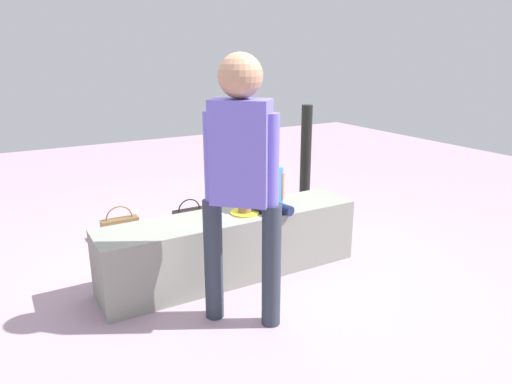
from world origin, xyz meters
TOP-DOWN VIEW (x-y plane):
  - ground_plane at (0.00, 0.00)m, footprint 12.00×12.00m
  - concrete_ledge at (0.00, 0.00)m, footprint 2.02×0.44m
  - child_seated at (0.30, -0.03)m, footprint 0.28×0.34m
  - adult_standing at (-0.23, -0.59)m, footprint 0.39×0.38m
  - cake_plate at (0.10, -0.02)m, footprint 0.22×0.22m
  - gift_bag at (-0.08, 0.39)m, footprint 0.22×0.10m
  - railing_post at (1.27, 0.83)m, footprint 0.36×0.36m
  - water_bottle_near_gift at (0.70, 0.50)m, footprint 0.06×0.06m
  - water_bottle_far_side at (0.32, 1.02)m, footprint 0.07×0.07m
  - party_cup_red at (-0.39, 0.41)m, footprint 0.08×0.08m
  - cake_box_white at (0.60, 0.87)m, footprint 0.33×0.30m
  - handbag_black_leather at (0.04, 0.97)m, footprint 0.30×0.13m
  - handbag_brown_canvas at (-0.56, 1.21)m, footprint 0.34×0.11m

SIDE VIEW (x-z plane):
  - ground_plane at x=0.00m, z-range 0.00..0.00m
  - party_cup_red at x=-0.39m, z-range 0.00..0.12m
  - cake_box_white at x=0.60m, z-range 0.00..0.12m
  - water_bottle_far_side at x=0.32m, z-range -0.01..0.18m
  - handbag_brown_canvas at x=-0.56m, z-range -0.05..0.25m
  - water_bottle_near_gift at x=0.70m, z-range -0.01..0.22m
  - handbag_black_leather at x=0.04m, z-range -0.05..0.30m
  - gift_bag at x=-0.08m, z-range -0.02..0.32m
  - concrete_ledge at x=0.00m, z-range 0.00..0.50m
  - railing_post at x=1.27m, z-range -0.14..1.02m
  - cake_plate at x=0.10m, z-range 0.49..0.55m
  - child_seated at x=0.30m, z-range 0.47..0.95m
  - adult_standing at x=-0.23m, z-range 0.17..1.84m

